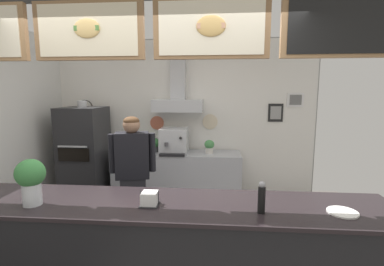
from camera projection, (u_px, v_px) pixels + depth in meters
back_wall_assembly at (182, 116)px, 4.74m from camera, size 4.48×2.65×2.77m
service_counter at (147, 261)px, 2.31m from camera, size 3.92×0.70×1.02m
back_prep_counter at (177, 179)px, 4.67m from camera, size 2.08×0.58×0.90m
pizza_oven at (85, 158)px, 4.56m from camera, size 0.63×0.74×1.75m
shop_worker at (133, 176)px, 3.42m from camera, size 0.54×0.30×1.60m
espresso_machine at (174, 141)px, 4.56m from camera, size 0.44×0.48×0.40m
potted_thyme at (209, 146)px, 4.51m from camera, size 0.16×0.16×0.22m
potted_sage at (135, 146)px, 4.66m from camera, size 0.17×0.17×0.19m
potted_basil at (154, 144)px, 4.65m from camera, size 0.18×0.18×0.23m
pepper_grinder at (262, 197)px, 2.02m from camera, size 0.05×0.05×0.24m
basil_vase at (31, 180)px, 2.15m from camera, size 0.22×0.22×0.36m
condiment_plate at (343, 212)px, 2.03m from camera, size 0.22×0.22×0.01m
napkin_holder at (150, 199)px, 2.17m from camera, size 0.15×0.14×0.12m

